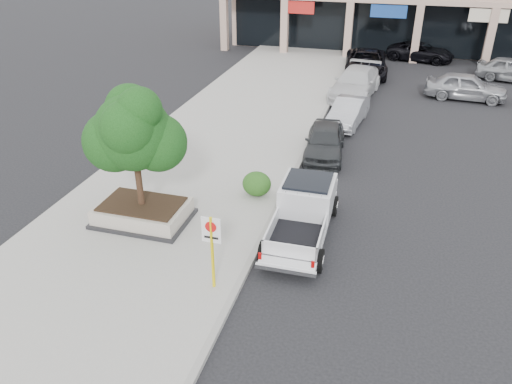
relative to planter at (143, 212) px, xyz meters
The scene contains 14 objects.
ground 5.86m from the planter, ahead, with size 120.00×120.00×0.00m, color black.
sidewalk 5.36m from the planter, 86.72° to the left, with size 8.00×52.00×0.15m, color gray.
curb 6.83m from the planter, 51.40° to the left, with size 0.20×52.00×0.15m, color gray.
planter is the anchor object (origin of this frame).
planter_tree 2.95m from the planter, 48.97° to the left, with size 2.90×2.55×4.00m.
no_parking_sign 4.67m from the planter, 36.81° to the right, with size 0.55×0.09×2.30m.
hedge 4.37m from the planter, 41.11° to the left, with size 1.10×0.99×0.94m, color #214B15.
pickup_truck 5.52m from the planter, ahead, with size 1.95×5.26×1.66m, color silver, non-canonical shape.
curb_car_a 9.13m from the planter, 55.83° to the left, with size 1.69×4.20×1.43m, color #292B2E.
curb_car_b 13.10m from the planter, 64.46° to the left, with size 1.42×4.08×1.34m, color #AAABB2.
curb_car_c 17.63m from the planter, 71.87° to the left, with size 2.31×5.67×1.65m, color silver.
curb_car_d 22.57m from the planter, 75.52° to the left, with size 2.75×5.96×1.66m, color black.
lot_car_a 21.54m from the planter, 56.68° to the left, with size 1.86×4.63×1.58m, color #999AA0.
lot_car_d 28.58m from the planter, 71.04° to the left, with size 2.26×4.89×1.36m, color black.
Camera 1 is at (2.09, -12.52, 9.32)m, focal length 35.00 mm.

